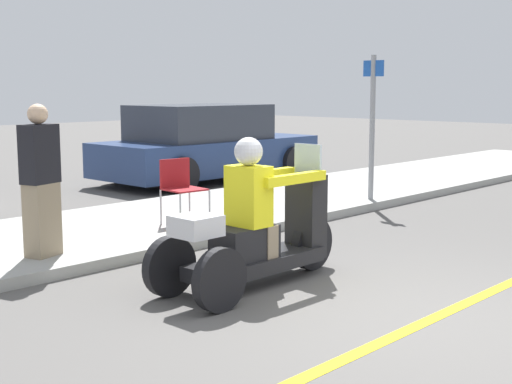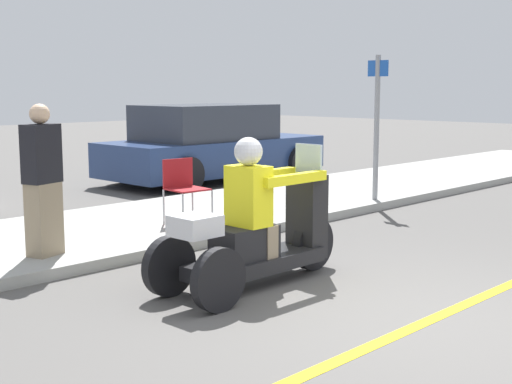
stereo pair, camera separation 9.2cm
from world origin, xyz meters
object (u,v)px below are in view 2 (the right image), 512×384
Objects in this scene: spectator_far_back at (43,183)px; street_sign at (377,122)px; folding_chair_curbside at (183,184)px; motorcycle_trike at (257,233)px; parked_car_lot_right at (211,145)px.

street_sign is at bearing -3.25° from spectator_far_back.
folding_chair_curbside is at bearing 169.43° from street_sign.
spectator_far_back is at bearing -171.65° from folding_chair_curbside.
spectator_far_back is at bearing 116.00° from motorcycle_trike.
motorcycle_trike reaches higher than folding_chair_curbside.
street_sign reaches higher than spectator_far_back.
parked_car_lot_right is (4.79, 5.90, 0.21)m from motorcycle_trike.
spectator_far_back is 0.34× the size of parked_car_lot_right.
spectator_far_back is at bearing 176.75° from street_sign.
spectator_far_back reaches higher than parked_car_lot_right.
street_sign reaches higher than folding_chair_curbside.
spectator_far_back reaches higher than folding_chair_curbside.
parked_car_lot_right is 4.20m from street_sign.
motorcycle_trike is at bearing -129.06° from parked_car_lot_right.
motorcycle_trike is 2.61× the size of folding_chair_curbside.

